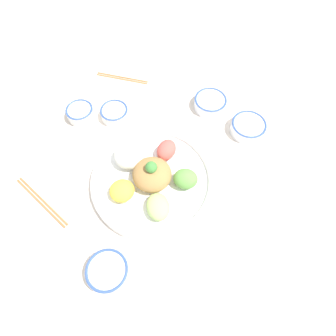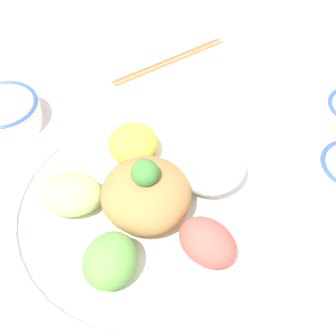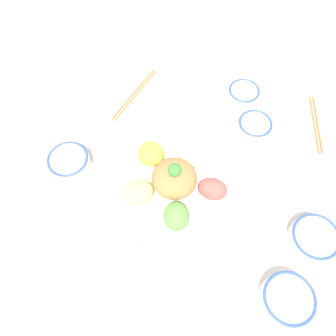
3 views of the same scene
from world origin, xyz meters
The scene contains 4 objects.
ground_plane centered at (0.00, 0.00, 0.00)m, with size 2.40×2.40×0.00m, color silver.
salad_platter centered at (-0.03, 0.02, 0.03)m, with size 0.38×0.38×0.12m.
sauce_bowl_red centered at (0.26, -0.02, 0.03)m, with size 0.11×0.11×0.05m.
chopsticks_pair_far centered at (0.11, -0.28, 0.00)m, with size 0.12×0.22×0.01m.
Camera 2 is at (-0.23, 0.32, 0.54)m, focal length 50.00 mm.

